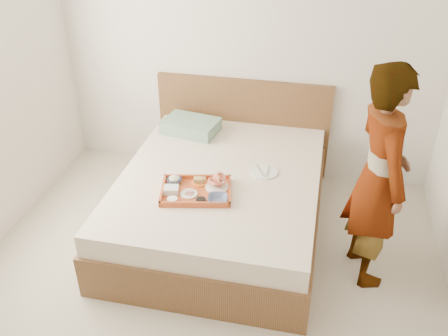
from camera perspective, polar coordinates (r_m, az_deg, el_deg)
ground at (r=3.51m, az=-3.87°, el=-16.76°), size 3.50×4.00×0.01m
wall_back at (r=4.48m, az=2.70°, el=14.50°), size 3.50×0.01×2.60m
bed at (r=4.05m, az=-0.39°, el=-3.83°), size 1.65×2.00×0.53m
headboard at (r=4.76m, az=2.19°, el=4.89°), size 1.65×0.06×0.95m
pillow at (r=4.52m, az=-3.86°, el=4.89°), size 0.54×0.41×0.12m
tray at (r=3.67m, az=-3.26°, el=-2.63°), size 0.58×0.47×0.05m
prawn_plate at (r=3.71m, az=-0.81°, el=-2.21°), size 0.21×0.21×0.01m
navy_bowl_big at (r=3.56m, az=-0.73°, el=-3.61°), size 0.17×0.17×0.04m
sauce_dish at (r=3.55m, az=-2.71°, el=-3.82°), size 0.09×0.09×0.03m
meat_plate at (r=3.65m, az=-4.10°, el=-3.02°), size 0.15×0.15×0.01m
bread_plate at (r=3.77m, az=-2.86°, el=-1.68°), size 0.15×0.15×0.01m
salad_bowl at (r=3.78m, az=-5.79°, el=-1.49°), size 0.13×0.13×0.04m
plastic_tub at (r=3.67m, az=-6.14°, el=-2.54°), size 0.12×0.11×0.05m
cheese_round at (r=3.58m, az=-6.02°, el=-3.70°), size 0.09×0.09×0.03m
dinner_plate at (r=3.93m, az=4.66°, el=-0.46°), size 0.26×0.26×0.01m
person at (r=3.48m, az=17.53°, el=-1.11°), size 0.56×0.69×1.64m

